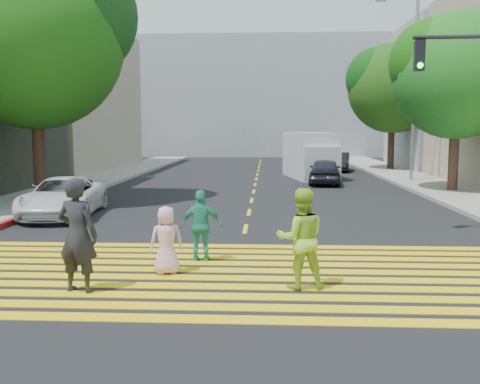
# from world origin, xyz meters

# --- Properties ---
(ground) EXTENTS (120.00, 120.00, 0.00)m
(ground) POSITION_xyz_m (0.00, 0.00, 0.00)
(ground) COLOR black
(sidewalk_left) EXTENTS (3.00, 40.00, 0.15)m
(sidewalk_left) POSITION_xyz_m (-8.50, 22.00, 0.07)
(sidewalk_left) COLOR gray
(sidewalk_left) RESTS_ON ground
(sidewalk_right) EXTENTS (3.00, 60.00, 0.15)m
(sidewalk_right) POSITION_xyz_m (8.50, 15.00, 0.07)
(sidewalk_right) COLOR gray
(sidewalk_right) RESTS_ON ground
(curb_red) EXTENTS (0.20, 8.00, 0.16)m
(curb_red) POSITION_xyz_m (-6.90, 6.00, 0.08)
(curb_red) COLOR maroon
(curb_red) RESTS_ON ground
(crosswalk) EXTENTS (13.40, 5.30, 0.01)m
(crosswalk) POSITION_xyz_m (0.00, 1.28, 0.01)
(crosswalk) COLOR yellow
(crosswalk) RESTS_ON ground
(lane_line) EXTENTS (0.12, 34.40, 0.01)m
(lane_line) POSITION_xyz_m (0.00, 22.50, 0.01)
(lane_line) COLOR yellow
(lane_line) RESTS_ON ground
(building_left_tan) EXTENTS (12.00, 16.00, 10.00)m
(building_left_tan) POSITION_xyz_m (-16.00, 28.00, 5.00)
(building_left_tan) COLOR tan
(building_left_tan) RESTS_ON ground
(building_right_grey) EXTENTS (10.00, 10.00, 10.00)m
(building_right_grey) POSITION_xyz_m (15.00, 30.00, 5.00)
(building_right_grey) COLOR gray
(building_right_grey) RESTS_ON ground
(backdrop_block) EXTENTS (30.00, 8.00, 12.00)m
(backdrop_block) POSITION_xyz_m (0.00, 48.00, 6.00)
(backdrop_block) COLOR gray
(backdrop_block) RESTS_ON ground
(tree_left) EXTENTS (7.82, 7.51, 9.50)m
(tree_left) POSITION_xyz_m (-7.93, 11.07, 6.40)
(tree_left) COLOR #3F1E14
(tree_left) RESTS_ON ground
(tree_right_near) EXTENTS (6.91, 6.61, 7.91)m
(tree_right_near) POSITION_xyz_m (8.75, 14.86, 5.35)
(tree_right_near) COLOR #40271A
(tree_right_near) RESTS_ON ground
(tree_right_far) EXTENTS (7.10, 6.68, 8.56)m
(tree_right_far) POSITION_xyz_m (8.93, 27.44, 5.78)
(tree_right_far) COLOR #312510
(tree_right_far) RESTS_ON ground
(pedestrian_man) EXTENTS (0.81, 0.62, 1.99)m
(pedestrian_man) POSITION_xyz_m (-2.62, 0.04, 0.99)
(pedestrian_man) COLOR #242327
(pedestrian_man) RESTS_ON ground
(pedestrian_woman) EXTENTS (0.94, 0.77, 1.78)m
(pedestrian_woman) POSITION_xyz_m (1.20, 0.46, 0.89)
(pedestrian_woman) COLOR #A6D534
(pedestrian_woman) RESTS_ON ground
(pedestrian_child) EXTENTS (0.75, 0.62, 1.33)m
(pedestrian_child) POSITION_xyz_m (-1.33, 1.25, 0.66)
(pedestrian_child) COLOR #EAABC9
(pedestrian_child) RESTS_ON ground
(pedestrian_extra) EXTENTS (0.92, 0.43, 1.52)m
(pedestrian_extra) POSITION_xyz_m (-0.78, 2.28, 0.76)
(pedestrian_extra) COLOR teal
(pedestrian_extra) RESTS_ON ground
(white_sedan) EXTENTS (2.53, 4.68, 1.25)m
(white_sedan) POSITION_xyz_m (-5.94, 7.92, 0.62)
(white_sedan) COLOR silver
(white_sedan) RESTS_ON ground
(dark_car_near) EXTENTS (2.01, 4.05, 1.33)m
(dark_car_near) POSITION_xyz_m (3.53, 18.40, 0.66)
(dark_car_near) COLOR black
(dark_car_near) RESTS_ON ground
(silver_car) EXTENTS (2.51, 4.92, 1.37)m
(silver_car) POSITION_xyz_m (3.66, 28.78, 0.68)
(silver_car) COLOR #959699
(silver_car) RESTS_ON ground
(dark_car_parked) EXTENTS (1.90, 3.92, 1.24)m
(dark_car_parked) POSITION_xyz_m (5.36, 26.86, 0.62)
(dark_car_parked) COLOR black
(dark_car_parked) RESTS_ON ground
(white_van) EXTENTS (2.93, 5.76, 2.59)m
(white_van) POSITION_xyz_m (3.08, 21.77, 1.23)
(white_van) COLOR silver
(white_van) RESTS_ON ground
(street_lamp) EXTENTS (2.17, 0.42, 9.58)m
(street_lamp) POSITION_xyz_m (7.92, 19.44, 5.50)
(street_lamp) COLOR gray
(street_lamp) RESTS_ON ground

